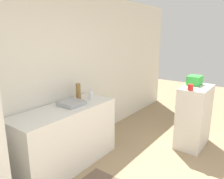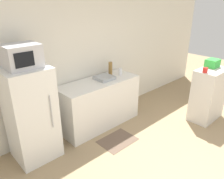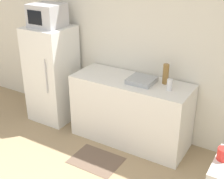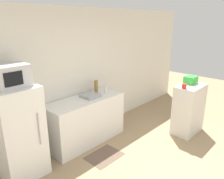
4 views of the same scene
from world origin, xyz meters
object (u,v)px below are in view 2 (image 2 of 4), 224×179
object	(u,v)px
bottle_tall	(110,68)
basket	(212,63)
refrigerator	(31,115)
microwave	(22,56)
bottle_short	(120,72)
jar	(205,70)

from	to	relation	value
bottle_tall	basket	xyz separation A→B (m)	(1.46, -1.37, 0.11)
refrigerator	microwave	distance (m)	0.89
basket	refrigerator	bearing A→B (deg)	159.32
bottle_tall	basket	bearing A→B (deg)	-43.19
refrigerator	bottle_short	xyz separation A→B (m)	(1.87, -0.00, 0.25)
bottle_tall	bottle_short	bearing A→B (deg)	-53.23
refrigerator	basket	world-z (taller)	refrigerator
refrigerator	basket	distance (m)	3.46
basket	bottle_tall	bearing A→B (deg)	136.81
refrigerator	bottle_tall	distance (m)	1.79
refrigerator	basket	bearing A→B (deg)	-20.68
refrigerator	basket	xyz separation A→B (m)	(3.21, -1.21, 0.42)
microwave	jar	world-z (taller)	microwave
microwave	bottle_short	size ratio (longest dim) A/B	3.26
refrigerator	basket	size ratio (longest dim) A/B	5.34
microwave	bottle_tall	size ratio (longest dim) A/B	1.75
refrigerator	microwave	xyz separation A→B (m)	(-0.00, -0.00, 0.89)
bottle_short	basket	bearing A→B (deg)	-42.08
basket	jar	size ratio (longest dim) A/B	2.89
bottle_short	basket	xyz separation A→B (m)	(1.34, -1.21, 0.17)
jar	refrigerator	bearing A→B (deg)	155.28
bottle_short	bottle_tall	bearing A→B (deg)	126.77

